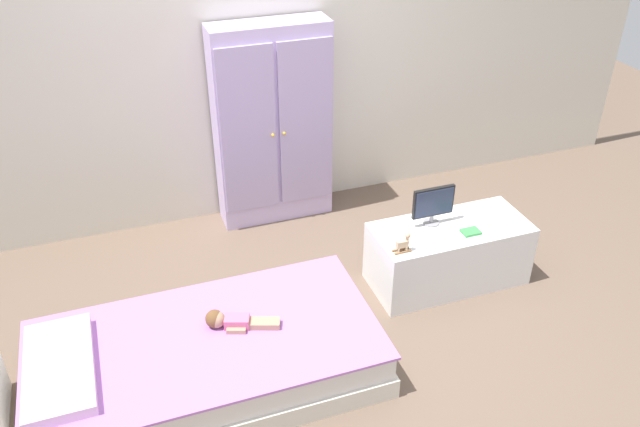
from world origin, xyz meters
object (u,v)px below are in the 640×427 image
(doll, at_px, (229,321))
(rocking_horse_toy, at_px, (404,243))
(bed, at_px, (207,359))
(wardrobe, at_px, (273,126))
(book_green, at_px, (471,232))
(tv_stand, at_px, (448,254))
(tv_monitor, at_px, (433,204))

(doll, distance_m, rocking_horse_toy, 1.10)
(bed, relative_size, doll, 4.72)
(wardrobe, xyz_separation_m, book_green, (0.88, -1.24, -0.30))
(doll, xyz_separation_m, tv_stand, (1.47, 0.28, -0.12))
(rocking_horse_toy, bearing_deg, tv_stand, 18.88)
(wardrobe, relative_size, rocking_horse_toy, 11.30)
(bed, distance_m, tv_monitor, 1.62)
(tv_monitor, bearing_deg, book_green, -44.56)
(tv_monitor, distance_m, rocking_horse_toy, 0.37)
(doll, xyz_separation_m, book_green, (1.55, 0.18, 0.10))
(tv_monitor, distance_m, book_green, 0.28)
(tv_monitor, bearing_deg, tv_stand, -36.02)
(bed, xyz_separation_m, rocking_horse_toy, (1.22, 0.20, 0.33))
(tv_stand, bearing_deg, book_green, -53.36)
(bed, distance_m, tv_stand, 1.65)
(tv_stand, bearing_deg, rocking_horse_toy, -161.12)
(wardrobe, bearing_deg, tv_monitor, -56.62)
(bed, distance_m, book_green, 1.73)
(tv_monitor, height_order, rocking_horse_toy, tv_monitor)
(doll, xyz_separation_m, tv_monitor, (1.37, 0.36, 0.24))
(tv_stand, distance_m, tv_monitor, 0.37)
(tv_stand, relative_size, rocking_horse_toy, 7.69)
(tv_monitor, bearing_deg, rocking_horse_toy, -144.43)
(tv_stand, height_order, tv_monitor, tv_monitor)
(rocking_horse_toy, height_order, book_green, rocking_horse_toy)
(doll, relative_size, tv_monitor, 1.42)
(wardrobe, relative_size, book_green, 13.09)
(tv_stand, relative_size, tv_monitor, 3.63)
(bed, xyz_separation_m, tv_stand, (1.61, 0.34, 0.07))
(wardrobe, xyz_separation_m, rocking_horse_toy, (0.41, -1.28, -0.25))
(book_green, bearing_deg, bed, -172.00)
(doll, xyz_separation_m, wardrobe, (0.66, 1.43, 0.40))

